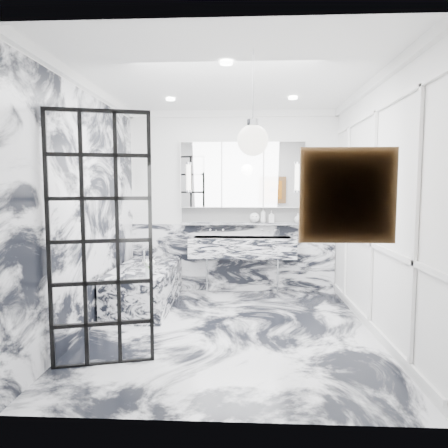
# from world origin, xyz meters

# --- Properties ---
(floor) EXTENTS (3.60, 3.60, 0.00)m
(floor) POSITION_xyz_m (0.00, 0.00, 0.00)
(floor) COLOR silver
(floor) RESTS_ON ground
(ceiling) EXTENTS (3.60, 3.60, 0.00)m
(ceiling) POSITION_xyz_m (0.00, 0.00, 2.80)
(ceiling) COLOR white
(ceiling) RESTS_ON wall_back
(wall_back) EXTENTS (3.60, 0.00, 3.60)m
(wall_back) POSITION_xyz_m (0.00, 1.80, 1.40)
(wall_back) COLOR white
(wall_back) RESTS_ON floor
(wall_front) EXTENTS (3.60, 0.00, 3.60)m
(wall_front) POSITION_xyz_m (0.00, -1.80, 1.40)
(wall_front) COLOR white
(wall_front) RESTS_ON floor
(wall_left) EXTENTS (0.00, 3.60, 3.60)m
(wall_left) POSITION_xyz_m (-1.60, 0.00, 1.40)
(wall_left) COLOR white
(wall_left) RESTS_ON floor
(wall_right) EXTENTS (0.00, 3.60, 3.60)m
(wall_right) POSITION_xyz_m (1.60, 0.00, 1.40)
(wall_right) COLOR white
(wall_right) RESTS_ON floor
(marble_clad_back) EXTENTS (3.18, 0.05, 1.05)m
(marble_clad_back) POSITION_xyz_m (0.00, 1.78, 0.53)
(marble_clad_back) COLOR silver
(marble_clad_back) RESTS_ON floor
(marble_clad_left) EXTENTS (0.02, 3.56, 2.68)m
(marble_clad_left) POSITION_xyz_m (-1.59, 0.00, 1.34)
(marble_clad_left) COLOR silver
(marble_clad_left) RESTS_ON floor
(panel_molding) EXTENTS (0.03, 3.40, 2.30)m
(panel_molding) POSITION_xyz_m (1.58, 0.00, 1.30)
(panel_molding) COLOR white
(panel_molding) RESTS_ON floor
(soap_bottle_a) EXTENTS (0.10, 0.10, 0.23)m
(soap_bottle_a) POSITION_xyz_m (0.47, 1.71, 1.20)
(soap_bottle_a) COLOR #8C5919
(soap_bottle_a) RESTS_ON ledge
(soap_bottle_b) EXTENTS (0.09, 0.09, 0.18)m
(soap_bottle_b) POSITION_xyz_m (0.60, 1.71, 1.18)
(soap_bottle_b) COLOR #4C4C51
(soap_bottle_b) RESTS_ON ledge
(soap_bottle_c) EXTENTS (0.14, 0.14, 0.14)m
(soap_bottle_c) POSITION_xyz_m (1.00, 1.71, 1.16)
(soap_bottle_c) COLOR silver
(soap_bottle_c) RESTS_ON ledge
(face_pot) EXTENTS (0.16, 0.16, 0.16)m
(face_pot) POSITION_xyz_m (0.34, 1.71, 1.17)
(face_pot) COLOR white
(face_pot) RESTS_ON ledge
(amber_bottle) EXTENTS (0.04, 0.04, 0.10)m
(amber_bottle) POSITION_xyz_m (0.61, 1.71, 1.14)
(amber_bottle) COLOR #8C5919
(amber_bottle) RESTS_ON ledge
(flower_vase) EXTENTS (0.08, 0.08, 0.12)m
(flower_vase) POSITION_xyz_m (-0.95, 0.15, 0.61)
(flower_vase) COLOR silver
(flower_vase) RESTS_ON bathtub
(crittall_door) EXTENTS (0.86, 0.26, 2.29)m
(crittall_door) POSITION_xyz_m (-1.11, -0.94, 1.15)
(crittall_door) COLOR black
(crittall_door) RESTS_ON floor
(artwork) EXTENTS (0.53, 0.05, 0.53)m
(artwork) POSITION_xyz_m (0.85, -1.76, 1.57)
(artwork) COLOR #CA7114
(artwork) RESTS_ON wall_front
(pendant_light) EXTENTS (0.26, 0.26, 0.26)m
(pendant_light) POSITION_xyz_m (0.24, -1.06, 2.01)
(pendant_light) COLOR white
(pendant_light) RESTS_ON ceiling
(trough_sink) EXTENTS (1.60, 0.45, 0.30)m
(trough_sink) POSITION_xyz_m (0.15, 1.55, 0.73)
(trough_sink) COLOR silver
(trough_sink) RESTS_ON wall_back
(ledge) EXTENTS (1.90, 0.14, 0.04)m
(ledge) POSITION_xyz_m (0.15, 1.72, 1.07)
(ledge) COLOR silver
(ledge) RESTS_ON wall_back
(subway_tile) EXTENTS (1.90, 0.03, 0.23)m
(subway_tile) POSITION_xyz_m (0.15, 1.78, 1.21)
(subway_tile) COLOR white
(subway_tile) RESTS_ON wall_back
(mirror_cabinet) EXTENTS (1.90, 0.16, 1.00)m
(mirror_cabinet) POSITION_xyz_m (0.15, 1.73, 1.82)
(mirror_cabinet) COLOR white
(mirror_cabinet) RESTS_ON wall_back
(sconce_left) EXTENTS (0.07, 0.07, 0.40)m
(sconce_left) POSITION_xyz_m (-0.67, 1.63, 1.78)
(sconce_left) COLOR white
(sconce_left) RESTS_ON mirror_cabinet
(sconce_right) EXTENTS (0.07, 0.07, 0.40)m
(sconce_right) POSITION_xyz_m (0.97, 1.63, 1.78)
(sconce_right) COLOR white
(sconce_right) RESTS_ON mirror_cabinet
(bathtub) EXTENTS (0.75, 1.65, 0.55)m
(bathtub) POSITION_xyz_m (-1.18, 0.90, 0.28)
(bathtub) COLOR silver
(bathtub) RESTS_ON floor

